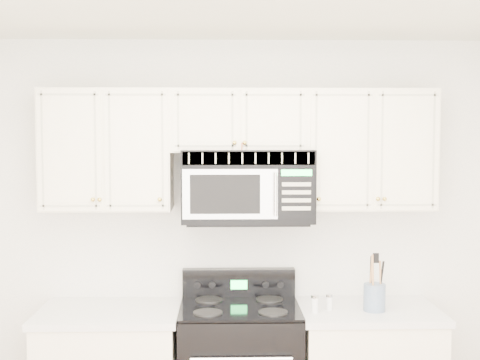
{
  "coord_description": "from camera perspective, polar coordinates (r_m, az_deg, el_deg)",
  "views": [
    {
      "loc": [
        -0.1,
        -2.6,
        1.99
      ],
      "look_at": [
        0.0,
        1.3,
        1.72
      ],
      "focal_mm": 50.0,
      "sensor_mm": 36.0,
      "label": 1
    }
  ],
  "objects": [
    {
      "name": "room",
      "position": [
        2.7,
        0.74,
        -10.93
      ],
      "size": [
        3.51,
        3.51,
        2.61
      ],
      "color": "#A26647",
      "rests_on": "ground"
    },
    {
      "name": "upper_cabinets",
      "position": [
        4.19,
        -0.1,
        3.13
      ],
      "size": [
        2.44,
        0.37,
        0.75
      ],
      "color": "#ECE3C6",
      "rests_on": "ground"
    },
    {
      "name": "microwave",
      "position": [
        4.16,
        0.64,
        -0.45
      ],
      "size": [
        0.81,
        0.45,
        0.45
      ],
      "color": "black",
      "rests_on": "ground"
    },
    {
      "name": "utensil_crock",
      "position": [
        4.19,
        11.4,
        -9.69
      ],
      "size": [
        0.13,
        0.13,
        0.35
      ],
      "color": "slate",
      "rests_on": "base_cabinet_right"
    },
    {
      "name": "shaker_salt",
      "position": [
        4.1,
        6.39,
        -10.45
      ],
      "size": [
        0.05,
        0.05,
        0.11
      ],
      "color": "silver",
      "rests_on": "base_cabinet_right"
    },
    {
      "name": "shaker_pepper",
      "position": [
        4.18,
        7.63,
        -10.27
      ],
      "size": [
        0.04,
        0.04,
        0.1
      ],
      "color": "silver",
      "rests_on": "base_cabinet_right"
    }
  ]
}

